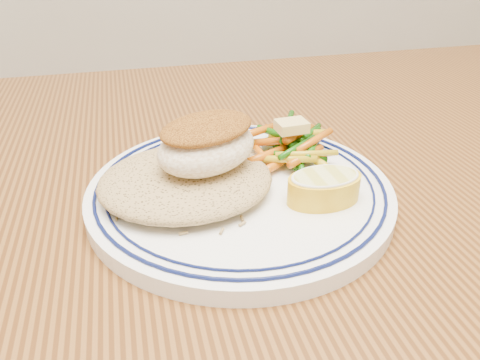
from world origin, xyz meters
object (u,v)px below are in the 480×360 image
fish_fillet (207,143)px  lemon_wedge (324,186)px  dining_table (205,293)px  rice_pilaf (186,177)px  vegetable_pile (290,145)px  plate (240,190)px

fish_fillet → lemon_wedge: fish_fillet is taller
dining_table → lemon_wedge: bearing=-18.3°
dining_table → rice_pilaf: bearing=136.5°
dining_table → fish_fillet: bearing=45.7°
fish_fillet → vegetable_pile: (0.09, 0.04, -0.03)m
plate → vegetable_pile: bearing=33.2°
fish_fillet → lemon_wedge: (0.09, -0.04, -0.03)m
plate → fish_fillet: (-0.03, -0.00, 0.05)m
dining_table → lemon_wedge: 0.16m
fish_fillet → lemon_wedge: size_ratio=1.69×
lemon_wedge → dining_table: bearing=161.7°
rice_pilaf → fish_fillet: fish_fillet is taller
dining_table → lemon_wedge: size_ratio=22.94×
dining_table → lemon_wedge: (0.10, -0.03, 0.13)m
rice_pilaf → fish_fillet: (0.02, -0.00, 0.03)m
rice_pilaf → plate: bearing=-0.5°
lemon_wedge → plate: bearing=145.3°
vegetable_pile → rice_pilaf: bearing=-160.2°
fish_fillet → vegetable_pile: 0.10m
dining_table → rice_pilaf: rice_pilaf is taller
dining_table → vegetable_pile: size_ratio=14.16×
fish_fillet → plate: bearing=1.8°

